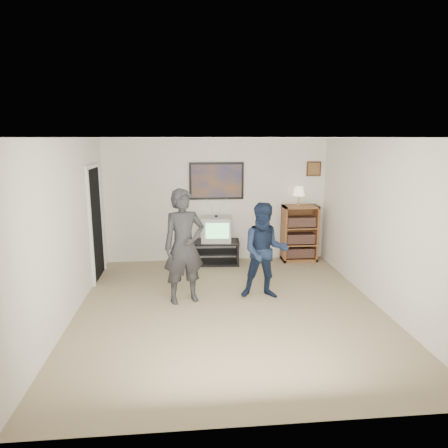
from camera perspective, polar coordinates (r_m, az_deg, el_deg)
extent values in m
cube|color=#887356|center=(6.10, 0.79, -11.97)|extent=(4.50, 5.00, 0.01)
cube|color=white|center=(5.57, 0.87, 12.22)|extent=(4.50, 5.00, 0.01)
cube|color=silver|center=(8.15, -1.07, 3.38)|extent=(4.50, 0.01, 2.50)
cube|color=silver|center=(5.91, -21.44, -0.85)|extent=(0.01, 5.00, 2.50)
cube|color=silver|center=(6.35, 21.46, 0.01)|extent=(0.01, 5.00, 2.50)
cube|color=black|center=(8.05, -1.17, -2.57)|extent=(0.97, 0.59, 0.04)
cube|color=black|center=(8.17, -1.16, -5.47)|extent=(0.97, 0.59, 0.04)
cube|color=black|center=(8.09, -4.26, -4.10)|extent=(0.08, 0.50, 0.47)
cube|color=black|center=(8.15, 1.91, -3.95)|extent=(0.08, 0.50, 0.47)
imported|color=#252527|center=(6.11, -5.73, -3.21)|extent=(0.74, 0.59, 1.76)
imported|color=#121D33|center=(6.29, 5.86, -3.86)|extent=(0.80, 0.65, 1.53)
cube|color=white|center=(6.26, -6.00, -0.66)|extent=(0.07, 0.12, 0.03)
cube|color=white|center=(6.48, 5.98, -0.87)|extent=(0.07, 0.13, 0.04)
cube|color=black|center=(8.08, -1.07, 6.16)|extent=(1.10, 0.03, 0.75)
cube|color=white|center=(8.03, -5.04, 8.23)|extent=(0.28, 0.02, 0.14)
cube|color=#30200F|center=(8.45, 12.70, 7.70)|extent=(0.30, 0.03, 0.30)
cube|color=black|center=(7.47, -17.88, 0.03)|extent=(0.03, 0.85, 2.00)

